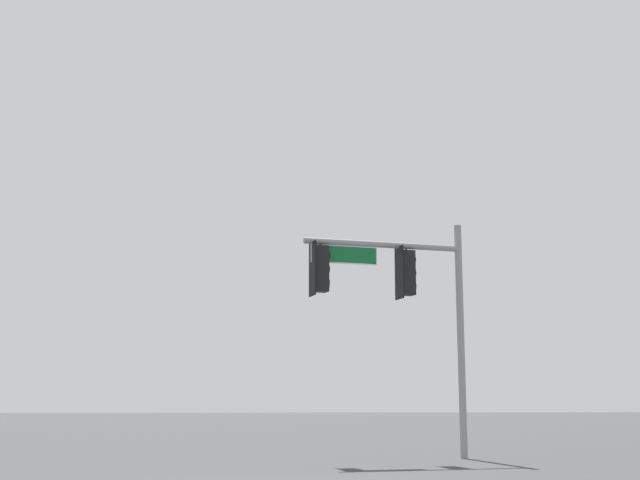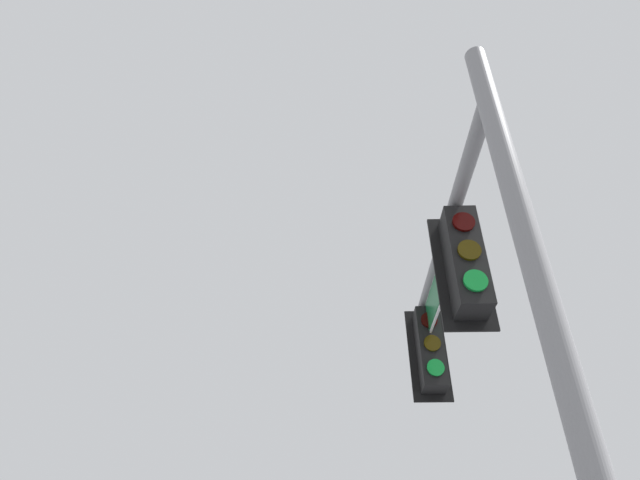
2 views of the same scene
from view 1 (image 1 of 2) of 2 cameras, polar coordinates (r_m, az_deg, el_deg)
name	(u,v)px [view 1 (image 1 of 2)]	position (r m, az deg, el deg)	size (l,w,h in m)	color
signal_pole_near	(394,286)	(21.73, 4.74, -2.97)	(4.11, 0.68, 5.72)	gray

